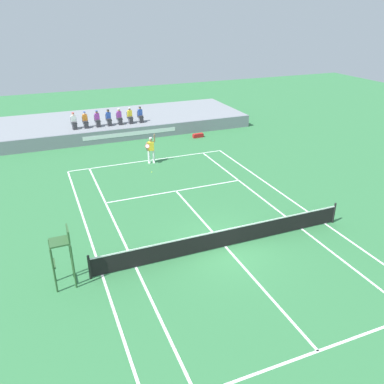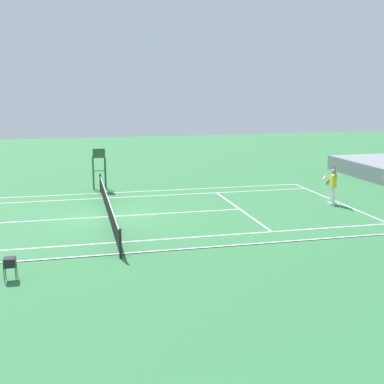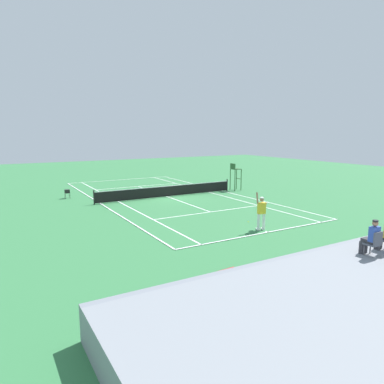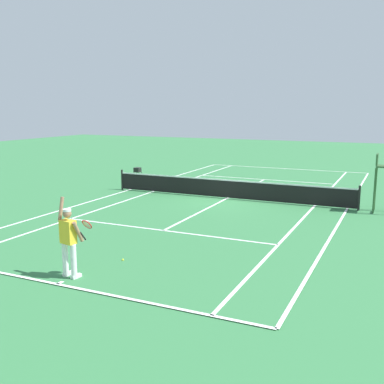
% 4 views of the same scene
% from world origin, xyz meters
% --- Properties ---
extents(ground_plane, '(80.00, 80.00, 0.00)m').
position_xyz_m(ground_plane, '(0.00, 0.00, 0.00)').
color(ground_plane, '#337542').
extents(court, '(11.08, 23.88, 0.03)m').
position_xyz_m(court, '(0.00, 0.00, 0.01)').
color(court, '#337542').
rests_on(court, ground).
extents(net, '(11.98, 0.10, 1.07)m').
position_xyz_m(net, '(0.00, 0.00, 0.52)').
color(net, black).
rests_on(net, ground).
extents(tennis_player, '(0.82, 0.62, 2.08)m').
position_xyz_m(tennis_player, '(0.02, 11.36, 0.99)').
color(tennis_player, white).
rests_on(tennis_player, ground).
extents(tennis_ball, '(0.07, 0.07, 0.07)m').
position_xyz_m(tennis_ball, '(-0.47, 9.70, 0.03)').
color(tennis_ball, '#D1E533').
rests_on(tennis_ball, ground).
extents(umpire_chair, '(0.77, 0.77, 2.44)m').
position_xyz_m(umpire_chair, '(-6.82, 0.00, 1.56)').
color(umpire_chair, '#2D562D').
rests_on(umpire_chair, ground).
extents(ball_hopper, '(0.36, 0.36, 0.70)m').
position_xyz_m(ball_hopper, '(7.15, -3.51, 0.57)').
color(ball_hopper, black).
rests_on(ball_hopper, ground).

